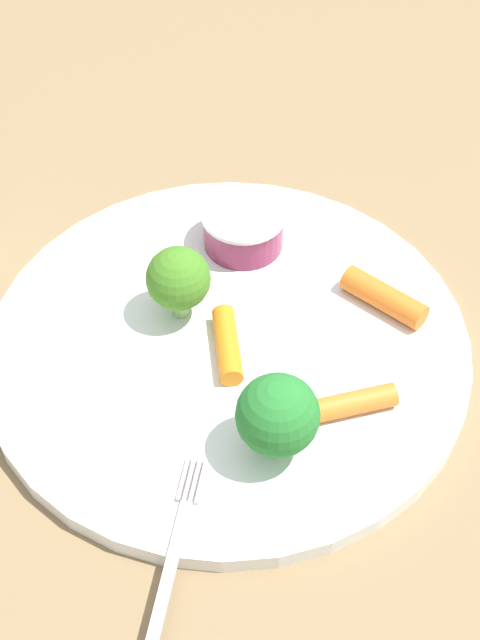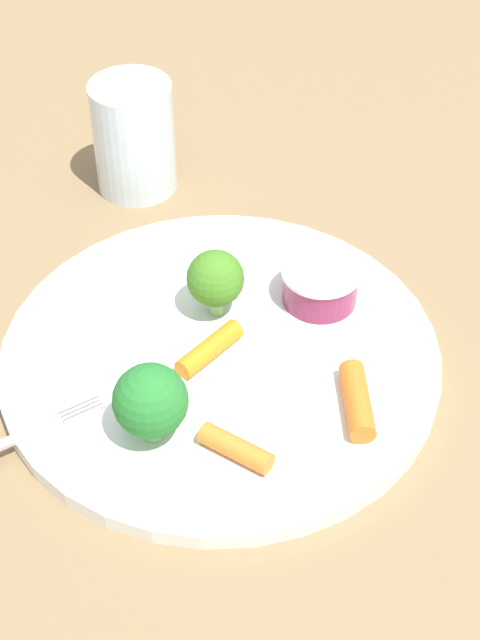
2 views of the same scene
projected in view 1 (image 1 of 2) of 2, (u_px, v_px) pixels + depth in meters
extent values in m
plane|color=olive|center=(228.00, 353.00, 0.61)|extent=(2.40, 2.40, 0.00)
cylinder|color=white|center=(228.00, 347.00, 0.61)|extent=(0.30, 0.30, 0.01)
cylinder|color=#82274B|center=(244.00, 230.00, 0.65)|extent=(0.05, 0.05, 0.03)
cylinder|color=silver|center=(244.00, 215.00, 0.64)|extent=(0.06, 0.06, 0.00)
cylinder|color=#83B96A|center=(180.00, 304.00, 0.61)|extent=(0.01, 0.01, 0.02)
sphere|color=#417C22|center=(178.00, 278.00, 0.59)|extent=(0.04, 0.04, 0.04)
cylinder|color=#84C46C|center=(276.00, 441.00, 0.54)|extent=(0.01, 0.01, 0.01)
sphere|color=#26762D|center=(278.00, 415.00, 0.52)|extent=(0.05, 0.05, 0.05)
cylinder|color=orange|center=(355.00, 403.00, 0.56)|extent=(0.05, 0.03, 0.01)
cylinder|color=orange|center=(232.00, 345.00, 0.59)|extent=(0.02, 0.06, 0.01)
cylinder|color=orange|center=(384.00, 297.00, 0.62)|extent=(0.06, 0.05, 0.02)
cube|color=#BDB1B9|center=(156.00, 626.00, 0.48)|extent=(0.03, 0.14, 0.00)
cube|color=#BDB1B9|center=(183.00, 479.00, 0.53)|extent=(0.01, 0.03, 0.00)
cube|color=#BDB1B9|center=(189.00, 480.00, 0.53)|extent=(0.01, 0.03, 0.00)
cube|color=#BDB1B9|center=(195.00, 481.00, 0.53)|extent=(0.01, 0.03, 0.00)
cube|color=#BDB1B9|center=(201.00, 482.00, 0.53)|extent=(0.01, 0.03, 0.00)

